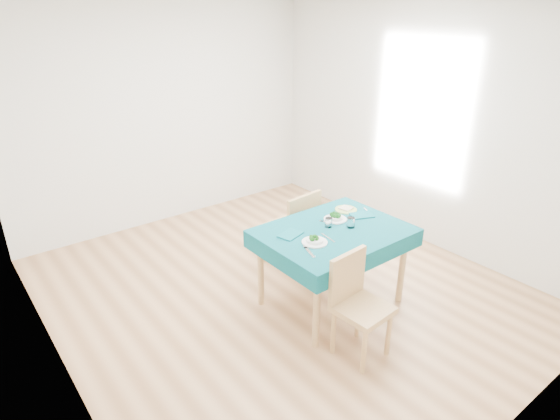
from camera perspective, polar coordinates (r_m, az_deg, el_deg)
room_shell at (r=4.14m, az=0.00°, el=6.32°), size 4.02×4.52×2.73m
table at (r=4.35m, az=6.36°, el=-6.91°), size 1.28×0.97×0.76m
chair_near at (r=3.72m, az=10.14°, el=-11.08°), size 0.42×0.45×0.97m
chair_far at (r=4.90m, az=1.23°, el=-0.57°), size 0.50×0.54×1.14m
bowl_near at (r=3.92m, az=4.25°, el=-3.58°), size 0.22×0.22×0.07m
bowl_far at (r=4.36m, az=6.77°, el=-0.80°), size 0.21×0.21×0.06m
fork_near at (r=3.79m, az=3.63°, el=-5.15°), size 0.08×0.19×0.00m
knife_near at (r=4.03m, az=5.87°, el=-3.37°), size 0.04×0.19×0.00m
fork_far at (r=4.30m, az=6.00°, el=-1.56°), size 0.08×0.16×0.00m
knife_far at (r=4.58m, az=10.68°, el=-0.20°), size 0.09×0.18×0.00m
napkin_near at (r=4.05m, az=1.27°, el=-3.02°), size 0.24×0.20×0.01m
napkin_far at (r=4.49m, az=9.95°, el=-0.63°), size 0.25×0.22×0.01m
tumbler_center at (r=4.21m, az=5.96°, el=-1.53°), size 0.07×0.07×0.09m
tumbler_side at (r=4.22m, az=8.63°, el=-1.51°), size 0.07×0.07×0.09m
side_plate at (r=4.59m, az=8.04°, el=0.05°), size 0.21×0.21×0.01m
bread_slice at (r=4.58m, az=8.05°, el=0.21°), size 0.13×0.13×0.02m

